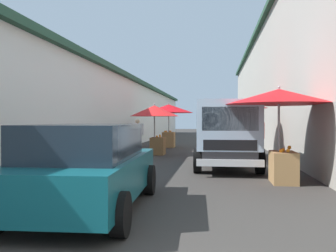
# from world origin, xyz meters

# --- Properties ---
(ground) EXTENTS (90.00, 90.00, 0.00)m
(ground) POSITION_xyz_m (13.50, 0.00, 0.00)
(ground) COLOR #33302D
(building_left_whitewash) EXTENTS (49.80, 7.50, 4.04)m
(building_left_whitewash) POSITION_xyz_m (15.75, 7.20, 2.03)
(building_left_whitewash) COLOR silver
(building_left_whitewash) RESTS_ON ground
(fruit_stall_far_left) EXTENTS (2.15, 2.15, 2.24)m
(fruit_stall_far_left) POSITION_xyz_m (13.43, 1.50, 1.71)
(fruit_stall_far_left) COLOR #9E9EA3
(fruit_stall_far_left) RESTS_ON ground
(fruit_stall_mid_lane) EXTENTS (2.64, 2.64, 2.37)m
(fruit_stall_mid_lane) POSITION_xyz_m (7.17, -2.70, 1.88)
(fruit_stall_mid_lane) COLOR #9E9EA3
(fruit_stall_mid_lane) RESTS_ON ground
(fruit_stall_far_right) EXTENTS (2.70, 2.70, 2.46)m
(fruit_stall_far_right) POSITION_xyz_m (17.48, 1.43, 1.95)
(fruit_stall_far_right) COLOR #9E9EA3
(fruit_stall_far_right) RESTS_ON ground
(fruit_stall_near_left) EXTENTS (2.51, 2.51, 2.40)m
(fruit_stall_near_left) POSITION_xyz_m (12.70, -1.96, 1.79)
(fruit_stall_near_left) COLOR #9E9EA3
(fruit_stall_near_left) RESTS_ON ground
(hatchback_car) EXTENTS (3.99, 2.07, 1.45)m
(hatchback_car) POSITION_xyz_m (3.83, 0.99, 0.74)
(hatchback_car) COLOR #0F4C56
(hatchback_car) RESTS_ON ground
(delivery_truck) EXTENTS (4.94, 2.02, 2.08)m
(delivery_truck) POSITION_xyz_m (9.00, -1.50, 1.04)
(delivery_truck) COLOR black
(delivery_truck) RESTS_ON ground
(vendor_by_crates) EXTENTS (0.51, 0.47, 1.66)m
(vendor_by_crates) POSITION_xyz_m (11.54, -2.71, 0.96)
(vendor_by_crates) COLOR #232328
(vendor_by_crates) RESTS_ON ground
(vendor_in_shade) EXTENTS (0.38, 0.57, 1.56)m
(vendor_in_shade) POSITION_xyz_m (14.91, 2.61, 0.89)
(vendor_in_shade) COLOR #665B4C
(vendor_in_shade) RESTS_ON ground
(parked_scooter) EXTENTS (1.69, 0.37, 1.14)m
(parked_scooter) POSITION_xyz_m (8.46, 2.43, 0.45)
(parked_scooter) COLOR black
(parked_scooter) RESTS_ON ground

